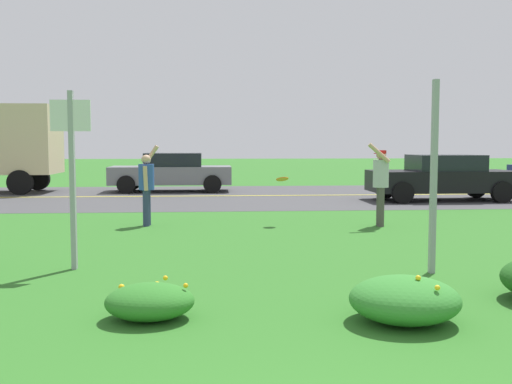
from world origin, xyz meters
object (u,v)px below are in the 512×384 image
at_px(frisbee_orange, 282,179).
at_px(sign_post_near_path, 72,162).
at_px(sign_post_by_roadside, 434,177).
at_px(person_thrower_blue_shirt, 147,183).
at_px(person_catcher_red_cap_gray_shirt, 381,180).
at_px(car_black_center_left, 442,177).
at_px(car_gray_center_right, 172,172).

bearing_deg(frisbee_orange, sign_post_near_path, -128.68).
height_order(sign_post_near_path, sign_post_by_roadside, sign_post_by_roadside).
bearing_deg(person_thrower_blue_shirt, sign_post_near_path, -97.19).
relative_size(sign_post_by_roadside, person_thrower_blue_shirt, 1.51).
xyz_separation_m(person_thrower_blue_shirt, person_catcher_red_cap_gray_shirt, (5.10, -0.45, 0.08)).
height_order(frisbee_orange, car_black_center_left, car_black_center_left).
relative_size(sign_post_by_roadside, frisbee_orange, 9.41).
height_order(sign_post_near_path, person_catcher_red_cap_gray_shirt, sign_post_near_path).
bearing_deg(person_thrower_blue_shirt, person_catcher_red_cap_gray_shirt, -5.03).
bearing_deg(sign_post_by_roadside, sign_post_near_path, 172.77).
bearing_deg(sign_post_near_path, person_thrower_blue_shirt, 82.81).
relative_size(sign_post_by_roadside, car_black_center_left, 0.60).
bearing_deg(frisbee_orange, sign_post_by_roadside, -73.71).
distance_m(person_thrower_blue_shirt, car_black_center_left, 10.15).
xyz_separation_m(sign_post_by_roadside, car_gray_center_right, (-4.52, 14.57, -0.60)).
bearing_deg(sign_post_by_roadside, person_thrower_blue_shirt, 130.91).
relative_size(car_black_center_left, car_gray_center_right, 1.00).
distance_m(sign_post_near_path, car_gray_center_right, 13.96).
bearing_deg(car_black_center_left, car_gray_center_right, 154.17).
relative_size(sign_post_near_path, car_black_center_left, 0.57).
height_order(sign_post_by_roadside, car_black_center_left, sign_post_by_roadside).
bearing_deg(car_black_center_left, person_catcher_red_cap_gray_shirt, -122.99).
relative_size(frisbee_orange, car_gray_center_right, 0.06).
xyz_separation_m(frisbee_orange, car_gray_center_right, (-3.03, 9.49, -0.28)).
bearing_deg(person_catcher_red_cap_gray_shirt, frisbee_orange, 170.06).
bearing_deg(sign_post_by_roadside, car_gray_center_right, 107.23).
bearing_deg(frisbee_orange, person_catcher_red_cap_gray_shirt, -9.94).
bearing_deg(sign_post_by_roadside, person_catcher_red_cap_gray_shirt, 82.36).
height_order(person_catcher_red_cap_gray_shirt, frisbee_orange, person_catcher_red_cap_gray_shirt).
relative_size(sign_post_by_roadside, car_gray_center_right, 0.60).
bearing_deg(car_black_center_left, sign_post_by_roadside, -112.50).
relative_size(sign_post_near_path, car_gray_center_right, 0.57).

